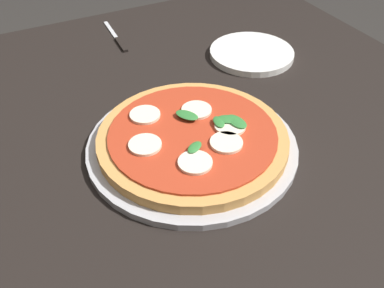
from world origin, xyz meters
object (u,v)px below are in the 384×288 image
Objects in this scene: dining_table at (187,175)px; pizza at (193,138)px; plate_white at (252,53)px; knife at (118,40)px; serving_tray at (192,146)px.

pizza is (0.01, 0.04, 0.12)m from dining_table.
pizza reaches higher than plate_white.
dining_table is 6.52× the size of knife.
pizza is (-0.00, 0.00, 0.02)m from serving_tray.
serving_tray is 1.11× the size of pizza.
plate_white is (-0.26, -0.22, 0.00)m from serving_tray.
knife is at bearing -41.19° from plate_white.
dining_table is at bearing -103.24° from pizza.
serving_tray reaches higher than knife.
serving_tray reaches higher than dining_table.
pizza is at bearing 76.76° from dining_table.
serving_tray is at bearing -4.17° from pizza.
serving_tray is 0.34m from plate_white.
dining_table is at bearing 35.61° from plate_white.
pizza is 0.43m from knife.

